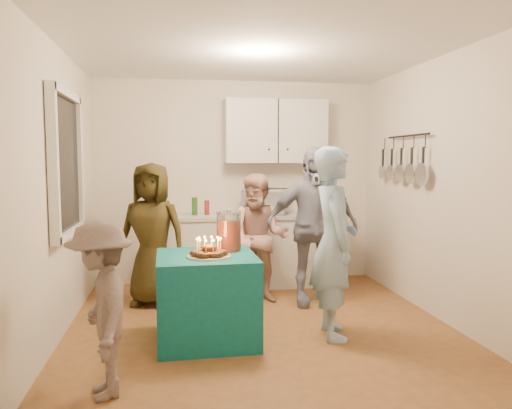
{
  "coord_description": "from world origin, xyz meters",
  "views": [
    {
      "loc": [
        -0.78,
        -4.46,
        1.58
      ],
      "look_at": [
        0.0,
        0.35,
        1.15
      ],
      "focal_mm": 35.0,
      "sensor_mm": 36.0,
      "label": 1
    }
  ],
  "objects": [
    {
      "name": "floor",
      "position": [
        0.0,
        0.0,
        0.0
      ],
      "size": [
        4.0,
        4.0,
        0.0
      ],
      "primitive_type": "plane",
      "color": "brown",
      "rests_on": "ground"
    },
    {
      "name": "ceiling",
      "position": [
        0.0,
        0.0,
        2.6
      ],
      "size": [
        4.0,
        4.0,
        0.0
      ],
      "primitive_type": "plane",
      "color": "white",
      "rests_on": "floor"
    },
    {
      "name": "back_wall",
      "position": [
        0.0,
        2.0,
        1.3
      ],
      "size": [
        3.6,
        3.6,
        0.0
      ],
      "primitive_type": "plane",
      "color": "silver",
      "rests_on": "floor"
    },
    {
      "name": "left_wall",
      "position": [
        -1.8,
        0.0,
        1.3
      ],
      "size": [
        4.0,
        4.0,
        0.0
      ],
      "primitive_type": "plane",
      "color": "silver",
      "rests_on": "floor"
    },
    {
      "name": "right_wall",
      "position": [
        1.8,
        0.0,
        1.3
      ],
      "size": [
        4.0,
        4.0,
        0.0
      ],
      "primitive_type": "plane",
      "color": "silver",
      "rests_on": "floor"
    },
    {
      "name": "window_night",
      "position": [
        -1.77,
        0.3,
        1.55
      ],
      "size": [
        0.04,
        1.0,
        1.2
      ],
      "primitive_type": "cube",
      "color": "black",
      "rests_on": "left_wall"
    },
    {
      "name": "counter",
      "position": [
        0.2,
        1.7,
        0.43
      ],
      "size": [
        2.2,
        0.58,
        0.86
      ],
      "primitive_type": "cube",
      "color": "white",
      "rests_on": "floor"
    },
    {
      "name": "countertop",
      "position": [
        0.2,
        1.7,
        0.89
      ],
      "size": [
        2.24,
        0.62,
        0.05
      ],
      "primitive_type": "cube",
      "color": "beige",
      "rests_on": "counter"
    },
    {
      "name": "upper_cabinet",
      "position": [
        0.5,
        1.85,
        1.95
      ],
      "size": [
        1.3,
        0.3,
        0.8
      ],
      "primitive_type": "cube",
      "color": "white",
      "rests_on": "back_wall"
    },
    {
      "name": "pot_rack",
      "position": [
        1.72,
        0.7,
        1.6
      ],
      "size": [
        0.12,
        1.0,
        0.6
      ],
      "primitive_type": "cube",
      "color": "black",
      "rests_on": "right_wall"
    },
    {
      "name": "microwave",
      "position": [
        0.33,
        1.7,
        1.07
      ],
      "size": [
        0.64,
        0.5,
        0.31
      ],
      "primitive_type": "imported",
      "rotation": [
        0.0,
        0.0,
        -0.22
      ],
      "color": "white",
      "rests_on": "countertop"
    },
    {
      "name": "party_table",
      "position": [
        -0.52,
        -0.16,
        0.38
      ],
      "size": [
        0.87,
        0.87,
        0.76
      ],
      "primitive_type": "cube",
      "rotation": [
        0.0,
        0.0,
        0.02
      ],
      "color": "#0F6265",
      "rests_on": "floor"
    },
    {
      "name": "donut_cake",
      "position": [
        -0.5,
        -0.26,
        0.85
      ],
      "size": [
        0.38,
        0.38,
        0.18
      ],
      "primitive_type": null,
      "color": "#381C0C",
      "rests_on": "party_table"
    },
    {
      "name": "punch_jar",
      "position": [
        -0.3,
        0.02,
        0.93
      ],
      "size": [
        0.22,
        0.22,
        0.34
      ],
      "primitive_type": "cylinder",
      "color": "red",
      "rests_on": "party_table"
    },
    {
      "name": "man_birthday",
      "position": [
        0.61,
        -0.24,
        0.85
      ],
      "size": [
        0.46,
        0.66,
        1.7
      ],
      "primitive_type": "imported",
      "rotation": [
        0.0,
        0.0,
        1.48
      ],
      "color": "#99BBDF",
      "rests_on": "floor"
    },
    {
      "name": "woman_back_left",
      "position": [
        -1.04,
        1.04,
        0.78
      ],
      "size": [
        0.88,
        0.72,
        1.56
      ],
      "primitive_type": "imported",
      "rotation": [
        0.0,
        0.0,
        -0.33
      ],
      "color": "#534517",
      "rests_on": "floor"
    },
    {
      "name": "woman_back_center",
      "position": [
        0.14,
        0.97,
        0.72
      ],
      "size": [
        0.85,
        0.75,
        1.43
      ],
      "primitive_type": "imported",
      "rotation": [
        0.0,
        0.0,
        -0.36
      ],
      "color": "tan",
      "rests_on": "floor"
    },
    {
      "name": "woman_back_right",
      "position": [
        0.69,
        0.77,
        0.87
      ],
      "size": [
        1.04,
        0.49,
        1.73
      ],
      "primitive_type": "imported",
      "rotation": [
        0.0,
        0.0,
        -0.06
      ],
      "color": "#101437",
      "rests_on": "floor"
    },
    {
      "name": "child_near_left",
      "position": [
        -1.28,
        -1.1,
        0.6
      ],
      "size": [
        0.62,
        0.86,
        1.19
      ],
      "primitive_type": "imported",
      "rotation": [
        0.0,
        0.0,
        -1.32
      ],
      "color": "#5F4F4C",
      "rests_on": "floor"
    }
  ]
}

